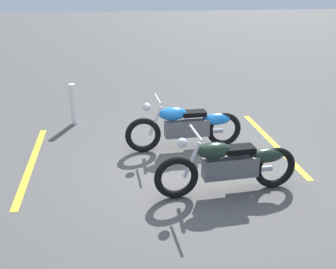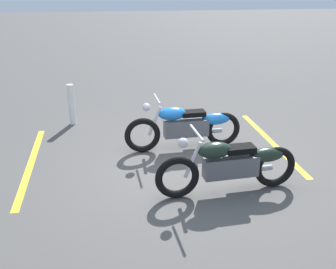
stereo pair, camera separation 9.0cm
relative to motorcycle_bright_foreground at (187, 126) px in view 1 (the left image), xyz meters
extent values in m
plane|color=#514F4C|center=(0.05, 0.86, -0.46)|extent=(60.00, 60.00, 0.00)
torus|color=black|center=(0.84, 0.06, -0.13)|extent=(0.68, 0.15, 0.67)
torus|color=black|center=(-0.72, -0.04, -0.13)|extent=(0.68, 0.15, 0.67)
cube|color=#59595E|center=(0.01, 0.00, -0.04)|extent=(0.85, 0.27, 0.32)
ellipsoid|color=blue|center=(0.28, 0.02, 0.26)|extent=(0.54, 0.31, 0.24)
ellipsoid|color=blue|center=(-0.56, -0.03, 0.10)|extent=(0.57, 0.28, 0.22)
cube|color=black|center=(-0.12, 0.00, 0.24)|extent=(0.45, 0.27, 0.09)
cylinder|color=silver|center=(0.61, 0.04, 0.13)|extent=(0.27, 0.07, 0.56)
cylinder|color=silver|center=(0.56, 0.04, 0.56)|extent=(0.08, 0.62, 0.04)
sphere|color=silver|center=(0.76, 0.05, 0.42)|extent=(0.15, 0.15, 0.15)
cylinder|color=silver|center=(-0.38, -0.16, -0.20)|extent=(0.70, 0.14, 0.09)
torus|color=black|center=(0.45, 1.78, -0.13)|extent=(0.68, 0.17, 0.67)
torus|color=black|center=(-1.10, 1.64, -0.13)|extent=(0.68, 0.17, 0.67)
cube|color=#59595E|center=(-0.38, 1.70, -0.04)|extent=(0.86, 0.30, 0.32)
ellipsoid|color=black|center=(-0.11, 1.73, 0.26)|extent=(0.54, 0.33, 0.24)
ellipsoid|color=black|center=(-0.95, 1.65, 0.10)|extent=(0.58, 0.29, 0.22)
cube|color=black|center=(-0.51, 1.69, 0.24)|extent=(0.46, 0.28, 0.09)
cylinder|color=silver|center=(0.22, 1.76, 0.13)|extent=(0.27, 0.08, 0.56)
cylinder|color=silver|center=(0.17, 1.75, 0.56)|extent=(0.09, 0.62, 0.04)
sphere|color=silver|center=(0.37, 1.77, 0.42)|extent=(0.15, 0.15, 0.15)
cylinder|color=silver|center=(-0.76, 1.53, -0.20)|extent=(0.71, 0.15, 0.09)
cylinder|color=white|center=(2.26, -1.65, -0.01)|extent=(0.14, 0.14, 0.90)
cube|color=yellow|center=(-1.73, -0.08, -0.46)|extent=(0.23, 3.20, 0.01)
cube|color=yellow|center=(2.84, 0.31, -0.46)|extent=(0.23, 3.20, 0.01)
camera|label=1|loc=(1.19, 7.03, 2.69)|focal=43.45mm
camera|label=2|loc=(1.28, 7.02, 2.69)|focal=43.45mm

